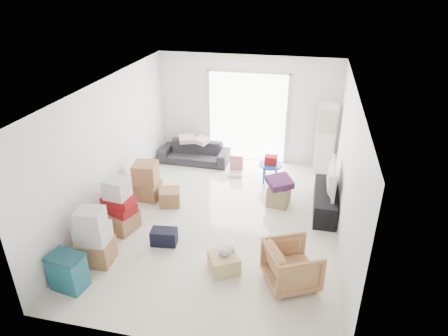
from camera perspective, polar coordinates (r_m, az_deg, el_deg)
name	(u,v)px	position (r m, az deg, el deg)	size (l,w,h in m)	color
room_shell	(221,159)	(7.37, -0.43, 1.26)	(4.98, 6.48, 3.18)	silver
sliding_door	(247,114)	(10.12, 3.35, 7.73)	(2.10, 0.04, 2.33)	white
ac_tower	(325,139)	(9.84, 14.27, 4.09)	(0.45, 0.30, 1.75)	white
tv_console	(325,201)	(8.45, 14.22, -4.58)	(0.44, 1.46, 0.49)	black
television	(327,188)	(8.30, 14.45, -2.74)	(1.02, 0.59, 0.13)	black
sofa	(195,150)	(10.28, -4.23, 2.62)	(1.76, 0.51, 0.69)	#2C2B31
pillow_left	(186,134)	(10.23, -5.39, 4.91)	(0.40, 0.31, 0.13)	#DBA0A7
pillow_right	(202,135)	(10.12, -3.22, 4.76)	(0.38, 0.30, 0.13)	#DBA0A7
armchair	(292,263)	(6.46, 9.69, -13.28)	(0.76, 0.72, 0.79)	#AA7F4B
storage_bins	(68,272)	(6.80, -21.40, -13.61)	(0.58, 0.45, 0.61)	#155565
box_stack_a	(94,239)	(7.10, -18.08, -9.61)	(0.58, 0.50, 1.03)	#9E6F47
box_stack_b	(120,208)	(7.78, -14.69, -5.59)	(0.67, 0.65, 1.08)	#9E6F47
box_stack_c	(146,181)	(8.74, -11.04, -1.90)	(0.59, 0.53, 0.83)	#9E6F47
loose_box	(170,197)	(8.54, -7.75, -4.13)	(0.41, 0.41, 0.35)	#9E6F47
duffel_bag	(164,237)	(7.41, -8.56, -9.70)	(0.46, 0.28, 0.29)	black
ottoman	(279,196)	(8.52, 7.81, -3.92)	(0.43, 0.43, 0.43)	#988258
blanket	(279,184)	(8.38, 7.93, -2.24)	(0.47, 0.47, 0.14)	#512153
kids_table	(271,164)	(9.26, 6.68, 0.64)	(0.55, 0.55, 0.67)	#133FBF
toy_walker	(236,170)	(9.71, 1.69, -0.24)	(0.37, 0.33, 0.46)	silver
wood_crate	(224,263)	(6.77, 0.00, -13.36)	(0.46, 0.46, 0.30)	#DDBE7F
plush_bunny	(226,252)	(6.63, 0.27, -11.94)	(0.27, 0.15, 0.14)	#B2ADA8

